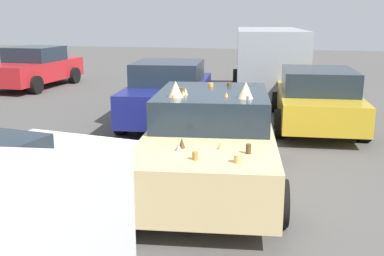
% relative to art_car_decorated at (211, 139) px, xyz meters
% --- Properties ---
extents(ground_plane, '(60.00, 60.00, 0.00)m').
position_rel_art_car_decorated_xyz_m(ground_plane, '(-0.07, -0.01, -0.72)').
color(ground_plane, '#514F4C').
extents(art_car_decorated, '(4.50, 2.50, 1.66)m').
position_rel_art_car_decorated_xyz_m(art_car_decorated, '(0.00, 0.00, 0.00)').
color(art_car_decorated, '#D8BC7F').
rests_on(art_car_decorated, ground).
extents(parked_van_row_back_center, '(5.32, 2.76, 2.16)m').
position_rel_art_car_decorated_xyz_m(parked_van_row_back_center, '(8.23, -0.23, 0.49)').
color(parked_van_row_back_center, '#9EA3A8').
rests_on(parked_van_row_back_center, ground).
extents(parked_sedan_near_left, '(4.24, 2.13, 1.47)m').
position_rel_art_car_decorated_xyz_m(parked_sedan_near_left, '(8.32, 8.26, -0.00)').
color(parked_sedan_near_left, red).
rests_on(parked_sedan_near_left, ground).
extents(parked_sedan_near_right, '(4.31, 2.29, 1.51)m').
position_rel_art_car_decorated_xyz_m(parked_sedan_near_right, '(3.92, 1.82, 0.02)').
color(parked_sedan_near_right, navy).
rests_on(parked_sedan_near_right, ground).
extents(parked_sedan_row_back_far, '(4.68, 2.28, 1.38)m').
position_rel_art_car_decorated_xyz_m(parked_sedan_row_back_far, '(4.45, -1.65, -0.03)').
color(parked_sedan_row_back_far, gold).
rests_on(parked_sedan_row_back_far, ground).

